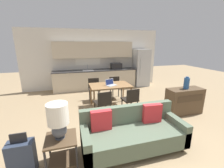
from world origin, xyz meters
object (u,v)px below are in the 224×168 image
object	(u,v)px
laptop	(111,84)
side_table	(62,147)
dining_chair_far_left	(94,88)
refrigerator	(141,68)
dining_chair_near_right	(131,99)
dining_chair_far_right	(115,86)
dining_table	(110,87)
couch	(132,132)
vase	(187,83)
table_lamp	(58,118)
dining_chair_near_left	(103,102)
credenza	(184,101)
suitcase	(22,158)

from	to	relation	value
laptop	side_table	bearing A→B (deg)	-147.41
dining_chair_far_left	laptop	size ratio (longest dim) A/B	2.08
refrigerator	dining_chair_far_left	bearing A→B (deg)	-151.10
dining_chair_far_left	dining_chair_near_right	bearing A→B (deg)	-57.40
dining_chair_far_left	dining_chair_far_right	distance (m)	0.83
dining_table	side_table	size ratio (longest dim) A/B	2.41
couch	vase	world-z (taller)	vase
refrigerator	couch	bearing A→B (deg)	-118.42
vase	dining_chair_far_left	xyz separation A→B (m)	(-2.43, 1.82, -0.46)
dining_chair_near_right	dining_chair_far_right	size ratio (longest dim) A/B	1.00
refrigerator	table_lamp	xyz separation A→B (m)	(-3.66, -4.36, -0.01)
dining_table	side_table	distance (m)	2.68
dining_chair_near_left	side_table	bearing A→B (deg)	45.94
refrigerator	couch	xyz separation A→B (m)	(-2.31, -4.26, -0.57)
table_lamp	laptop	world-z (taller)	table_lamp
couch	dining_chair_near_left	size ratio (longest dim) A/B	2.46
table_lamp	dining_chair_near_left	xyz separation A→B (m)	(1.07, 1.46, -0.41)
couch	credenza	distance (m)	2.37
credenza	laptop	xyz separation A→B (m)	(-2.02, 1.02, 0.42)
couch	dining_chair_far_right	distance (m)	2.92
table_lamp	dining_chair_near_left	bearing A→B (deg)	53.74
dining_chair_far_left	side_table	bearing A→B (deg)	-107.01
couch	dining_chair_far_right	size ratio (longest dim) A/B	2.46
table_lamp	dining_chair_near_right	bearing A→B (deg)	37.75
couch	dining_chair_far_right	world-z (taller)	couch
refrigerator	dining_chair_near_right	distance (m)	3.41
dining_chair_near_left	dining_chair_far_left	bearing A→B (deg)	-98.09
credenza	refrigerator	bearing A→B (deg)	87.04
table_lamp	dining_chair_far_right	distance (m)	3.54
couch	table_lamp	world-z (taller)	table_lamp
side_table	credenza	xyz separation A→B (m)	(3.48, 1.13, 0.02)
couch	credenza	xyz separation A→B (m)	(2.14, 1.02, 0.05)
vase	dining_chair_far_left	bearing A→B (deg)	143.23
credenza	side_table	bearing A→B (deg)	-162.06
dining_table	credenza	distance (m)	2.31
table_lamp	dining_chair_near_left	distance (m)	1.85
vase	dining_chair_far_right	distance (m)	2.49
credenza	dining_chair_far_right	distance (m)	2.44
table_lamp	dining_chair_far_right	xyz separation A→B (m)	(1.89, 2.96, -0.41)
side_table	dining_chair_near_left	xyz separation A→B (m)	(1.06, 1.47, 0.12)
table_lamp	laptop	xyz separation A→B (m)	(1.48, 2.14, -0.08)
refrigerator	dining_chair_far_left	size ratio (longest dim) A/B	2.20
dining_table	vase	world-z (taller)	vase
table_lamp	couch	bearing A→B (deg)	4.18
side_table	dining_chair_far_left	bearing A→B (deg)	70.35
dining_chair_near_right	suitcase	bearing A→B (deg)	25.69
couch	dining_chair_far_left	bearing A→B (deg)	95.93
refrigerator	suitcase	size ratio (longest dim) A/B	2.44
couch	side_table	distance (m)	1.35
dining_table	suitcase	world-z (taller)	dining_table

